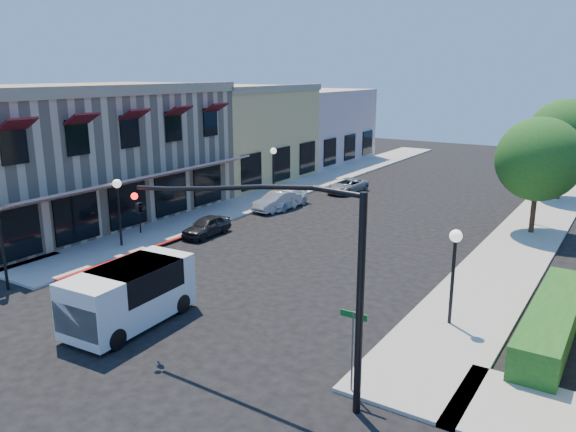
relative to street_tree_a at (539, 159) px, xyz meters
The scene contains 21 objects.
ground 24.06m from the street_tree_a, 111.80° to the right, with size 120.00×120.00×0.00m, color black.
sidewalk_left 18.71m from the street_tree_a, 164.10° to the left, with size 3.50×50.00×0.12m, color #99968B.
sidewalk_right 6.49m from the street_tree_a, 90.57° to the left, with size 3.50×50.00×0.12m, color #99968B.
curb_red_strip 21.45m from the street_tree_a, 138.28° to the right, with size 0.25×10.00×0.06m, color maroon.
corner_brick_building 26.63m from the street_tree_a, 155.60° to the right, with size 11.77×18.20×8.10m.
yellow_stucco_building 24.63m from the street_tree_a, behind, with size 10.00×12.00×7.60m, color #E8BE68.
pink_stucco_building 29.10m from the street_tree_a, 146.64° to the left, with size 10.00×12.00×7.00m, color #D5A9A1.
hedge 13.96m from the street_tree_a, 77.42° to the right, with size 1.40×8.00×1.10m, color #175117.
street_tree_a is the anchor object (origin of this frame).
street_tree_b 10.01m from the street_tree_a, 90.00° to the left, with size 4.94×4.94×7.02m.
signal_mast_arm 20.71m from the street_tree_a, 98.17° to the right, with size 8.01×0.39×6.00m.
street_name_sign 20.00m from the street_tree_a, 93.76° to the right, with size 0.80×0.06×2.50m.
lamppost_left_near 22.30m from the street_tree_a, 141.02° to the right, with size 0.44×0.44×3.57m.
lamppost_left_far 17.36m from the street_tree_a, behind, with size 0.44×0.44×3.57m.
lamppost_right_near 14.08m from the street_tree_a, 91.23° to the right, with size 0.44×0.44×3.57m.
lamppost_right_far 2.49m from the street_tree_a, 98.53° to the left, with size 0.44×0.44×3.57m.
white_van 22.59m from the street_tree_a, 116.43° to the right, with size 2.37×4.94×2.14m.
parked_car_a 18.39m from the street_tree_a, 146.31° to the right, with size 1.29×3.19×1.09m, color black.
parked_car_b 15.73m from the street_tree_a, 168.45° to the right, with size 1.26×3.62×1.19m, color #AEB0B3.
parked_car_c 15.56m from the street_tree_a, behind, with size 1.61×3.96×1.15m, color silver.
parked_car_d 14.73m from the street_tree_a, 162.46° to the left, with size 1.74×3.77×1.05m, color #949799.
Camera 1 is at (13.57, -10.59, 8.83)m, focal length 35.00 mm.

